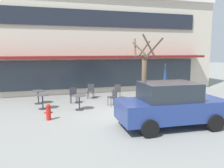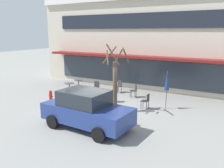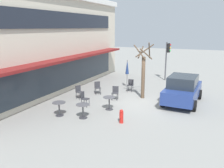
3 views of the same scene
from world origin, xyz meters
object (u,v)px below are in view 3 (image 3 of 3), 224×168
Objects in this scene: cafe_chair_1 at (84,98)px; fire_hydrant at (121,116)px; cafe_chair_4 at (131,84)px; cafe_table_by_tree at (83,109)px; cafe_chair_3 at (79,91)px; traffic_light_pole at (167,55)px; cafe_table_streetside at (109,101)px; street_tree at (143,73)px; cafe_chair_0 at (98,87)px; cafe_table_near_wall at (59,107)px; patio_umbrella_green_folded at (127,67)px; cafe_chair_2 at (115,92)px; parked_sedan at (183,89)px.

fire_hydrant is (-1.49, -2.99, -0.17)m from cafe_chair_1.
cafe_table_by_tree is at bearing 175.18° from cafe_chair_4.
traffic_light_pole reaches higher than cafe_chair_3.
cafe_table_streetside is at bearing -87.69° from cafe_chair_1.
street_tree is at bearing -64.35° from cafe_chair_3.
cafe_chair_0 is at bearing -21.91° from cafe_chair_3.
cafe_table_near_wall is 0.85× the size of cafe_chair_1.
cafe_chair_3 reaches higher than cafe_table_near_wall.
cafe_chair_4 is 5.48m from traffic_light_pole.
traffic_light_pole is at bearing -9.26° from cafe_table_streetside.
cafe_table_by_tree is 7.15m from patio_umbrella_green_folded.
cafe_chair_0 is (4.67, 0.06, 0.01)m from cafe_table_near_wall.
cafe_table_streetside is 0.85× the size of cafe_chair_3.
cafe_chair_0 is 3.47m from street_tree.
fire_hydrant is (-4.25, -3.48, -0.17)m from cafe_chair_0.
cafe_chair_3 is 4.93m from fire_hydrant.
patio_umbrella_green_folded is 2.47× the size of cafe_chair_4.
fire_hydrant is at bearing -123.77° from cafe_chair_3.
cafe_chair_2 is 0.26× the size of traffic_light_pole.
traffic_light_pole is at bearing -3.55° from street_tree.
traffic_light_pole is at bearing -14.89° from cafe_chair_2.
cafe_chair_3 is (2.94, 2.01, 0.01)m from cafe_table_by_tree.
traffic_light_pole reaches higher than cafe_table_by_tree.
cafe_chair_0 reaches higher than fire_hydrant.
traffic_light_pole is at bearing -19.25° from cafe_chair_4.
parked_sedan is 2.72m from street_tree.
parked_sedan is (0.28, -5.83, 0.35)m from cafe_chair_0.
patio_umbrella_green_folded reaches higher than cafe_table_near_wall.
cafe_chair_2 is 3.94m from fire_hydrant.
patio_umbrella_green_folded is 2.47× the size of cafe_chair_1.
fire_hydrant is at bearing 152.66° from parked_sedan.
traffic_light_pole is at bearing 19.43° from parked_sedan.
fire_hydrant is (-3.50, -1.80, -0.17)m from cafe_chair_2.
cafe_chair_0 is 7.68m from traffic_light_pole.
cafe_chair_2 is 2.24m from street_tree.
cafe_table_streetside is 2.08m from fire_hydrant.
cafe_table_streetside is 5.48m from patio_umbrella_green_folded.
cafe_chair_3 reaches higher than cafe_table_by_tree.
patio_umbrella_green_folded is at bearing 0.91° from cafe_table_by_tree.
street_tree reaches higher than parked_sedan.
cafe_chair_0 is 2.52m from cafe_chair_4.
cafe_chair_1 is 4.62m from cafe_chair_4.
cafe_chair_4 is 0.21× the size of parked_sedan.
street_tree is at bearing -32.48° from cafe_table_near_wall.
traffic_light_pole reaches higher than cafe_table_streetside.
traffic_light_pole is at bearing -29.04° from cafe_chair_0.
cafe_chair_1 is (-0.07, 1.62, 0.01)m from cafe_table_streetside.
cafe_chair_0 is at bearing 0.69° from cafe_table_near_wall.
patio_umbrella_green_folded is at bearing 33.08° from cafe_chair_4.
street_tree is at bearing -54.93° from cafe_chair_2.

